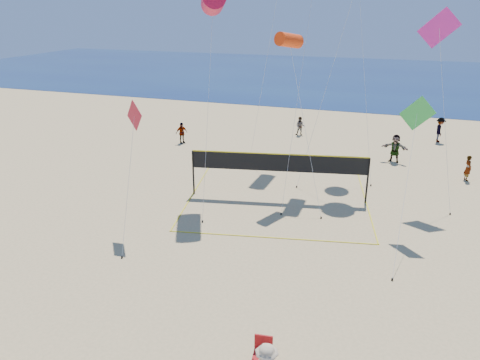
% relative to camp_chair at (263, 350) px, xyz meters
% --- Properties ---
extents(ocean, '(140.00, 50.00, 0.03)m').
position_rel_camp_chair_xyz_m(ocean, '(-1.26, 61.50, -0.56)').
color(ocean, navy).
rests_on(ocean, ground).
extents(far_person_0, '(0.91, 1.00, 1.63)m').
position_rel_camp_chair_xyz_m(far_person_0, '(-12.66, 21.07, 0.24)').
color(far_person_0, gray).
rests_on(far_person_0, ground).
extents(far_person_1, '(1.86, 0.93, 1.93)m').
position_rel_camp_chair_xyz_m(far_person_1, '(3.18, 21.60, 0.39)').
color(far_person_1, gray).
rests_on(far_person_1, ground).
extents(far_person_2, '(0.56, 0.68, 1.59)m').
position_rel_camp_chair_xyz_m(far_person_2, '(7.53, 19.24, 0.22)').
color(far_person_2, gray).
rests_on(far_person_2, ground).
extents(far_person_3, '(0.77, 0.61, 1.54)m').
position_rel_camp_chair_xyz_m(far_person_3, '(-4.39, 26.28, 0.19)').
color(far_person_3, gray).
rests_on(far_person_3, ground).
extents(far_person_4, '(0.73, 1.26, 1.94)m').
position_rel_camp_chair_xyz_m(far_person_4, '(6.38, 27.87, 0.39)').
color(far_person_4, gray).
rests_on(far_person_4, ground).
extents(camp_chair, '(0.61, 0.73, 1.14)m').
position_rel_camp_chair_xyz_m(camp_chair, '(0.00, 0.00, 0.00)').
color(camp_chair, '#A51214').
rests_on(camp_chair, ground).
extents(volleyball_net, '(11.48, 11.36, 2.63)m').
position_rel_camp_chair_xyz_m(volleyball_net, '(-2.81, 12.76, 1.24)').
color(volleyball_net, black).
rests_on(volleyball_net, ground).
extents(kite_0, '(2.25, 5.56, 11.16)m').
position_rel_camp_chair_xyz_m(kite_0, '(-6.39, 12.52, 9.81)').
color(kite_0, red).
rests_on(kite_0, ground).
extents(kite_2, '(3.41, 3.97, 8.93)m').
position_rel_camp_chair_xyz_m(kite_2, '(-2.73, 13.87, 7.87)').
color(kite_2, '#F23C0C').
rests_on(kite_2, ground).
extents(kite_3, '(1.43, 3.61, 6.28)m').
position_rel_camp_chair_xyz_m(kite_3, '(-8.21, 7.14, 4.66)').
color(kite_3, red).
rests_on(kite_3, ground).
extents(kite_4, '(1.56, 5.62, 6.47)m').
position_rel_camp_chair_xyz_m(kite_4, '(3.86, 11.07, 4.80)').
color(kite_4, green).
rests_on(kite_4, ground).
extents(kite_5, '(2.77, 2.44, 10.13)m').
position_rel_camp_chair_xyz_m(kite_5, '(4.59, 15.65, 8.20)').
color(kite_5, '#EC27A8').
rests_on(kite_5, ground).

